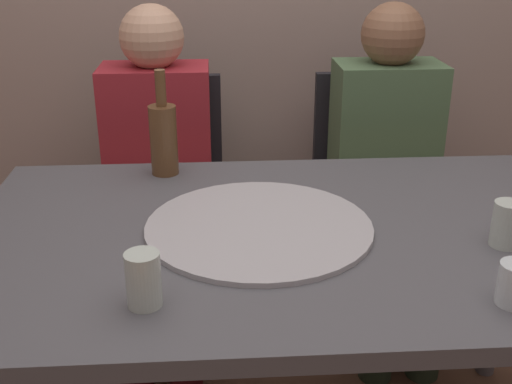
# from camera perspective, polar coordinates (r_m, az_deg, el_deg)

# --- Properties ---
(dining_table) EXTENTS (1.53, 0.92, 0.76)m
(dining_table) POSITION_cam_1_polar(r_m,az_deg,el_deg) (1.50, 3.86, -6.03)
(dining_table) COLOR #4C4C51
(dining_table) RESTS_ON ground_plane
(pizza_tray) EXTENTS (0.52, 0.52, 0.01)m
(pizza_tray) POSITION_cam_1_polar(r_m,az_deg,el_deg) (1.45, 0.26, -3.12)
(pizza_tray) COLOR #ADADB2
(pizza_tray) RESTS_ON dining_table
(wine_bottle) EXTENTS (0.08, 0.08, 0.29)m
(wine_bottle) POSITION_cam_1_polar(r_m,az_deg,el_deg) (1.77, -8.29, 4.92)
(wine_bottle) COLOR brown
(wine_bottle) RESTS_ON dining_table
(tumbler_near) EXTENTS (0.06, 0.06, 0.10)m
(tumbler_near) POSITION_cam_1_polar(r_m,az_deg,el_deg) (1.47, 21.55, -2.70)
(tumbler_near) COLOR #B7C6BC
(tumbler_near) RESTS_ON dining_table
(tumbler_far) EXTENTS (0.06, 0.06, 0.11)m
(tumbler_far) POSITION_cam_1_polar(r_m,az_deg,el_deg) (1.17, -10.05, -7.73)
(tumbler_far) COLOR #B7C6BC
(tumbler_far) RESTS_ON dining_table
(chair_left) EXTENTS (0.44, 0.44, 0.90)m
(chair_left) POSITION_cam_1_polar(r_m,az_deg,el_deg) (2.34, -8.36, 0.38)
(chair_left) COLOR black
(chair_left) RESTS_ON ground_plane
(chair_right) EXTENTS (0.44, 0.44, 0.90)m
(chair_right) POSITION_cam_1_polar(r_m,az_deg,el_deg) (2.41, 10.71, 0.86)
(chair_right) COLOR black
(chair_right) RESTS_ON ground_plane
(guest_in_sweater) EXTENTS (0.36, 0.56, 1.17)m
(guest_in_sweater) POSITION_cam_1_polar(r_m,az_deg,el_deg) (2.15, -8.83, 1.99)
(guest_in_sweater) COLOR maroon
(guest_in_sweater) RESTS_ON ground_plane
(guest_in_beanie) EXTENTS (0.36, 0.56, 1.17)m
(guest_in_beanie) POSITION_cam_1_polar(r_m,az_deg,el_deg) (2.23, 11.87, 2.45)
(guest_in_beanie) COLOR #4C6B47
(guest_in_beanie) RESTS_ON ground_plane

